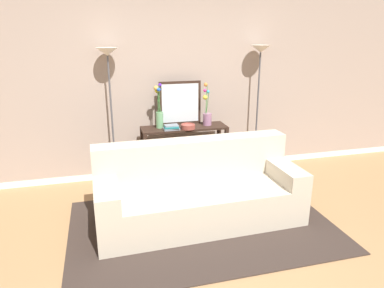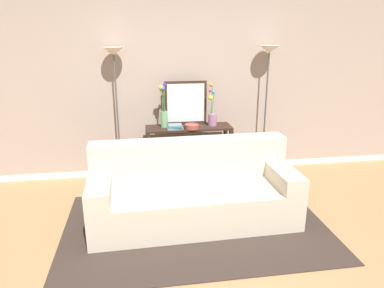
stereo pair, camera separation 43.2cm
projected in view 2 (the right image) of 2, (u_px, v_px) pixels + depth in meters
The scene contains 13 objects.
ground_plane at pixel (204, 269), 3.20m from camera, with size 16.00×16.00×0.02m, color #9E754C.
back_wall at pixel (174, 78), 5.02m from camera, with size 12.00×0.15×2.83m.
area_rug at pixel (195, 226), 3.88m from camera, with size 2.83×1.84×0.01m.
couch at pixel (193, 194), 3.93m from camera, with size 2.25×0.91×0.88m.
console_table at pixel (189, 144), 4.94m from camera, with size 1.18×0.37×0.79m.
floor_lamp_left at pixel (115, 78), 4.64m from camera, with size 0.28×0.28×1.85m.
floor_lamp_right at pixel (268, 75), 4.94m from camera, with size 0.28×0.28×1.86m.
wall_mirror at pixel (186, 103), 4.92m from camera, with size 0.59×0.02×0.60m.
vase_tall_flowers at pixel (164, 111), 4.79m from camera, with size 0.12×0.12×0.60m.
vase_short_flowers at pixel (212, 114), 4.88m from camera, with size 0.12×0.12×0.59m.
fruit_bowl at pixel (192, 126), 4.75m from camera, with size 0.19×0.19×0.06m.
book_stack at pixel (175, 127), 4.73m from camera, with size 0.22×0.15×0.06m.
book_row_under_console at pixel (169, 177), 5.05m from camera, with size 0.38×0.17×0.12m.
Camera 2 is at (-0.52, -2.66, 2.04)m, focal length 33.08 mm.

